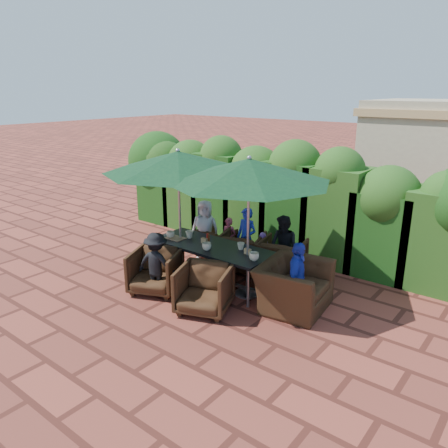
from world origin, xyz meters
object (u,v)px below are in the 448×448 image
Objects in this scene: chair_far_mid at (242,250)px; chair_near_left at (155,269)px; dining_table at (212,249)px; umbrella_right at (249,171)px; umbrella_left at (178,162)px; chair_far_right at (282,257)px; chair_end_right at (294,279)px; chair_near_right at (204,287)px; chair_far_left at (216,242)px.

chair_far_mid reaches higher than chair_near_left.
dining_table is 1.73m from umbrella_right.
chair_far_mid reaches higher than dining_table.
umbrella_left is 3.28× the size of chair_far_right.
chair_near_right is at bearing 125.51° from chair_end_right.
dining_table is at bearing -177.74° from umbrella_right.
chair_far_mid is 1.00× the size of chair_near_right.
chair_far_right is at bearing 84.32° from umbrella_right.
chair_far_left is 0.85m from chair_far_mid.
umbrella_left is 3.27× the size of chair_near_left.
chair_near_right is (1.32, -0.84, -1.79)m from umbrella_left.
umbrella_left is 1.00× the size of umbrella_right.
chair_far_left is 1.65m from chair_far_right.
umbrella_left reaches higher than dining_table.
chair_far_mid is 1.84m from chair_near_right.
chair_far_mid is 0.85m from chair_far_right.
chair_near_right reaches higher than chair_far_right.
umbrella_right reaches higher than dining_table.
umbrella_left is 2.38m from chair_near_right.
chair_end_right is at bearing 159.27° from chair_far_left.
umbrella_left is at bearing 86.58° from chair_end_right.
umbrella_right is 3.25× the size of chair_near_right.
dining_table is 2.78× the size of chair_near_right.
umbrella_right is (0.78, 0.03, 1.54)m from dining_table.
umbrella_left is at bearing -176.08° from dining_table.
chair_far_mid is at bearing 167.48° from chair_far_left.
chair_end_right reaches higher than chair_near_right.
chair_far_mid is 1.01× the size of chair_far_right.
umbrella_right is at bearing 3.07° from umbrella_left.
dining_table is 1.99× the size of chair_end_right.
chair_near_right is (0.58, -0.89, -0.25)m from dining_table.
chair_end_right is at bearing 3.55° from dining_table.
chair_near_left is (0.19, -1.94, 0.07)m from chair_far_left.
chair_near_right is (-0.30, -1.93, 0.00)m from chair_far_right.
dining_table reaches higher than chair_far_left.
chair_far_right is (0.88, 1.04, -0.26)m from dining_table.
umbrella_right reaches higher than chair_near_right.
dining_table is 0.91m from chair_far_mid.
chair_far_left is at bearing 125.92° from dining_table.
umbrella_left is at bearing 31.15° from chair_far_mid.
chair_near_left is at bearing 157.61° from chair_near_right.
chair_near_right is 1.47m from chair_end_right.
chair_far_mid is at bearing 131.11° from umbrella_right.
chair_far_right reaches higher than dining_table.
umbrella_left is 1.98m from chair_near_left.
umbrella_left is at bearing 76.43° from chair_near_left.
dining_table is 1.08m from chair_near_left.
chair_near_left reaches higher than dining_table.
chair_far_left is 0.60× the size of chair_end_right.
umbrella_left is 2.34× the size of chair_end_right.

